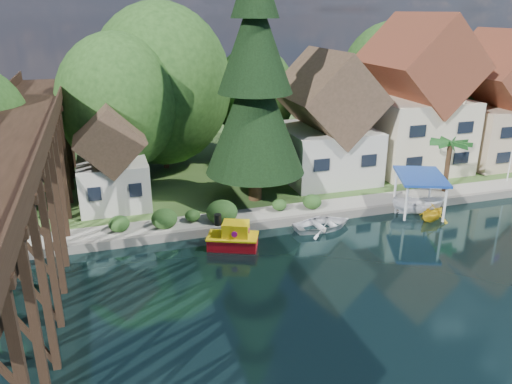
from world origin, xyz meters
TOP-DOWN VIEW (x-y plane):
  - ground at (0.00, 0.00)m, footprint 140.00×140.00m
  - bank at (0.00, 34.00)m, footprint 140.00×52.00m
  - seawall at (4.00, 8.00)m, footprint 60.00×0.40m
  - promenade at (6.00, 9.30)m, footprint 50.00×2.60m
  - trestle_bridge at (-16.00, 5.17)m, footprint 4.12×44.18m
  - house_left at (7.00, 16.00)m, footprint 7.64×8.64m
  - house_center at (16.00, 16.50)m, footprint 8.65×9.18m
  - house_right at (25.00, 16.00)m, footprint 8.15×8.64m
  - shed at (-11.00, 14.50)m, footprint 5.09×5.40m
  - bg_trees at (1.00, 21.25)m, footprint 49.90×13.30m
  - shrubs at (-4.60, 9.26)m, footprint 15.76×2.47m
  - conifer at (-0.47, 12.51)m, footprint 7.58×7.58m
  - palm_tree at (14.86, 9.52)m, footprint 3.27×3.27m
  - tugboat at (-4.04, 5.74)m, footprint 3.68×2.89m
  - boat_white_a at (2.75, 6.73)m, footprint 4.53×3.40m
  - boat_canopy at (10.68, 7.12)m, footprint 4.84×5.66m
  - boat_yellow at (11.09, 5.80)m, footprint 3.38×3.20m

SIDE VIEW (x-z plane):
  - ground at x=0.00m, z-range 0.00..0.00m
  - bank at x=0.00m, z-range 0.00..0.50m
  - seawall at x=4.00m, z-range 0.00..0.62m
  - boat_white_a at x=2.75m, z-range 0.00..0.89m
  - promenade at x=6.00m, z-range 0.50..0.56m
  - tugboat at x=-4.04m, z-range -0.47..1.88m
  - boat_yellow at x=11.09m, z-range 0.00..1.41m
  - shrubs at x=-4.60m, z-range 0.38..2.08m
  - boat_canopy at x=10.68m, z-range -0.22..2.86m
  - shed at x=-11.00m, z-range -0.10..7.75m
  - palm_tree at x=14.86m, z-range 2.19..6.73m
  - house_left at x=7.00m, z-range -0.37..10.65m
  - trestle_bridge at x=-16.00m, z-range 0.70..10.00m
  - house_right at x=25.00m, z-range -0.45..12.00m
  - house_center at x=16.00m, z-range -0.53..13.36m
  - bg_trees at x=1.00m, z-range 2.00..12.57m
  - conifer at x=-0.47m, z-range 0.15..18.81m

